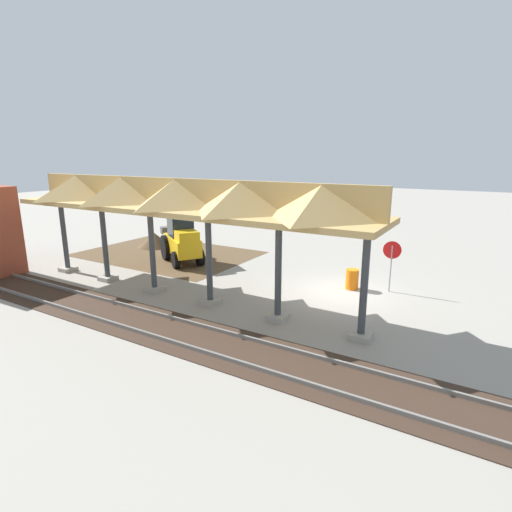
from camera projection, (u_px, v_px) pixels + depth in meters
The scene contains 8 objects.
ground_plane at pixel (340, 292), 17.27m from camera, with size 120.00×120.00×0.00m, color gray.
dirt_work_zone at pixel (168, 254), 24.02m from camera, with size 10.09×7.00×0.01m, color brown.
platform_canopy at pixel (177, 197), 15.66m from camera, with size 16.37×3.20×4.90m.
rail_tracks at pixel (262, 356), 11.69m from camera, with size 60.00×2.58×0.15m.
stop_sign at pixel (392, 256), 16.97m from camera, with size 0.76×0.09×2.24m.
backhoe at pixel (181, 239), 22.00m from camera, with size 5.00×3.90×2.82m.
dirt_mound at pixel (155, 247), 25.86m from camera, with size 4.20×4.20×1.86m, color brown.
traffic_barrel at pixel (352, 279), 17.60m from camera, with size 0.56×0.56×0.90m, color orange.
Camera 1 is at (-5.29, 15.90, 5.75)m, focal length 28.00 mm.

